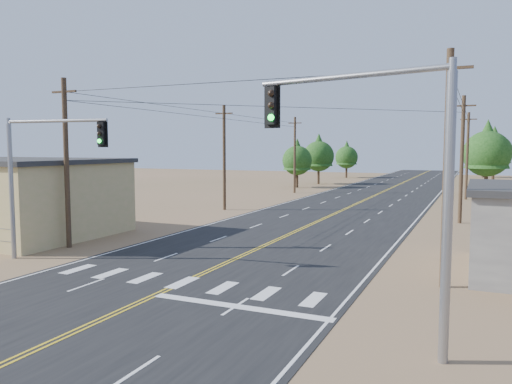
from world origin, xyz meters
The scene contains 16 objects.
ground centered at (0.00, 0.00, 0.00)m, with size 220.00×220.00×0.00m, color #936B4F.
road centered at (0.00, 30.00, 0.01)m, with size 15.00×200.00×0.02m, color black.
utility_pole_left_near centered at (-10.50, 12.00, 5.12)m, with size 1.80×0.30×10.00m.
utility_pole_left_mid centered at (-10.50, 32.00, 5.12)m, with size 1.80×0.30×10.00m.
utility_pole_left_far centered at (-10.50, 52.00, 5.12)m, with size 1.80×0.30×10.00m.
utility_pole_right_near centered at (10.50, 12.00, 5.12)m, with size 1.80×0.30×10.00m.
utility_pole_right_mid centered at (10.50, 32.00, 5.12)m, with size 1.80×0.30×10.00m.
utility_pole_right_far centered at (10.50, 52.00, 5.12)m, with size 1.80×0.30×10.00m.
signal_mast_left centered at (-9.25, 8.74, 5.07)m, with size 6.14×0.91×7.50m.
signal_mast_right centered at (9.28, 4.39, 5.57)m, with size 6.16×1.67×8.30m.
tree_left_near centered at (-13.21, 60.67, 4.53)m, with size 4.44×4.44×7.40m.
tree_left_mid centered at (-12.39, 69.03, 5.11)m, with size 5.01×5.01×8.35m.
tree_left_far centered at (-12.45, 88.31, 4.53)m, with size 4.45×4.45×7.42m.
tree_right_near centered at (12.64, 58.20, 5.81)m, with size 5.70×5.70×9.50m.
tree_right_mid centered at (14.00, 82.48, 5.91)m, with size 5.80×5.80×9.67m.
tree_right_far centered at (12.59, 100.54, 5.21)m, with size 5.11×5.11×8.52m.
Camera 1 is at (11.71, -10.30, 5.92)m, focal length 35.00 mm.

